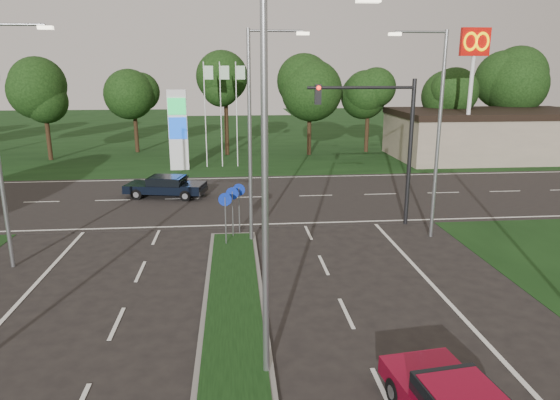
{
  "coord_description": "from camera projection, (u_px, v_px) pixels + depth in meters",
  "views": [
    {
      "loc": [
        0.12,
        -4.93,
        7.37
      ],
      "look_at": [
        1.96,
        14.81,
        2.2
      ],
      "focal_mm": 32.0,
      "sensor_mm": 36.0,
      "label": 1
    }
  ],
  "objects": [
    {
      "name": "verge_far",
      "position": [
        233.0,
        134.0,
        59.59
      ],
      "size": [
        160.0,
        50.0,
        0.02
      ],
      "primitive_type": "cube",
      "color": "black",
      "rests_on": "ground"
    },
    {
      "name": "cross_road",
      "position": [
        233.0,
        198.0,
        29.72
      ],
      "size": [
        160.0,
        12.0,
        0.02
      ],
      "primitive_type": "cube",
      "color": "black",
      "rests_on": "ground"
    },
    {
      "name": "commercial_building",
      "position": [
        489.0,
        135.0,
        42.75
      ],
      "size": [
        16.0,
        9.0,
        4.0
      ],
      "primitive_type": "cube",
      "color": "gray",
      "rests_on": "ground"
    },
    {
      "name": "streetlight_median_near",
      "position": [
        274.0,
        176.0,
        11.19
      ],
      "size": [
        2.53,
        0.22,
        9.0
      ],
      "color": "gray",
      "rests_on": "ground"
    },
    {
      "name": "streetlight_median_far",
      "position": [
        254.0,
        127.0,
        20.82
      ],
      "size": [
        2.53,
        0.22,
        9.0
      ],
      "color": "gray",
      "rests_on": "ground"
    },
    {
      "name": "streetlight_left_far",
      "position": [
        0.0,
        135.0,
        18.06
      ],
      "size": [
        2.53,
        0.22,
        9.0
      ],
      "color": "gray",
      "rests_on": "ground"
    },
    {
      "name": "streetlight_right_far",
      "position": [
        435.0,
        125.0,
        21.52
      ],
      "size": [
        2.53,
        0.22,
        9.0
      ],
      "rotation": [
        0.0,
        0.0,
        3.14
      ],
      "color": "gray",
      "rests_on": "ground"
    },
    {
      "name": "traffic_signal",
      "position": [
        384.0,
        130.0,
        23.41
      ],
      "size": [
        5.1,
        0.42,
        7.0
      ],
      "color": "black",
      "rests_on": "ground"
    },
    {
      "name": "median_signs",
      "position": [
        232.0,
        203.0,
        21.97
      ],
      "size": [
        1.16,
        1.76,
        2.38
      ],
      "color": "gray",
      "rests_on": "ground"
    },
    {
      "name": "gas_pylon",
      "position": [
        181.0,
        128.0,
        37.29
      ],
      "size": [
        5.8,
        1.26,
        8.0
      ],
      "color": "silver",
      "rests_on": "ground"
    },
    {
      "name": "mcdonalds_sign",
      "position": [
        473.0,
        62.0,
        37.0
      ],
      "size": [
        2.2,
        0.47,
        10.4
      ],
      "color": "silver",
      "rests_on": "ground"
    },
    {
      "name": "treeline_far",
      "position": [
        232.0,
        77.0,
        43.36
      ],
      "size": [
        6.0,
        6.0,
        9.9
      ],
      "color": "black",
      "rests_on": "ground"
    },
    {
      "name": "navy_sedan",
      "position": [
        166.0,
        186.0,
        29.73
      ],
      "size": [
        4.9,
        2.79,
        1.27
      ],
      "rotation": [
        0.0,
        0.0,
        1.36
      ],
      "color": "black",
      "rests_on": "ground"
    }
  ]
}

